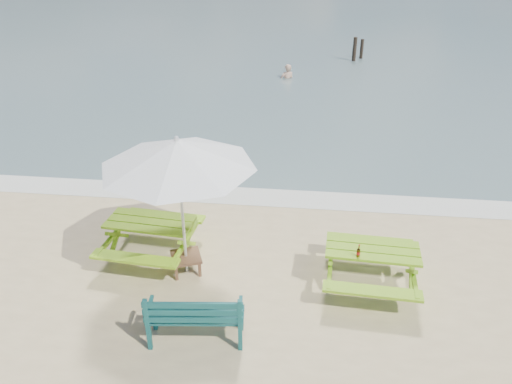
# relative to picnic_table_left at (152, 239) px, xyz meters

# --- Properties ---
(foam_strip) EXTENTS (22.00, 0.90, 0.01)m
(foam_strip) POSITION_rel_picnic_table_left_xyz_m (1.59, 2.68, -0.38)
(foam_strip) COLOR silver
(foam_strip) RESTS_ON ground
(picnic_table_left) EXTENTS (1.86, 2.03, 0.81)m
(picnic_table_left) POSITION_rel_picnic_table_left_xyz_m (0.00, 0.00, 0.00)
(picnic_table_left) COLOR #83B71B
(picnic_table_left) RESTS_ON ground
(picnic_table_right) EXTENTS (1.78, 1.96, 0.80)m
(picnic_table_right) POSITION_rel_picnic_table_left_xyz_m (4.27, -0.46, -0.01)
(picnic_table_right) COLOR #74A519
(picnic_table_right) RESTS_ON ground
(park_bench) EXTENTS (1.58, 0.67, 0.94)m
(park_bench) POSITION_rel_picnic_table_left_xyz_m (1.39, -2.19, -0.10)
(park_bench) COLOR #104545
(park_bench) RESTS_ON ground
(side_table) EXTENTS (0.72, 0.72, 0.36)m
(side_table) POSITION_rel_picnic_table_left_xyz_m (0.80, -0.44, -0.20)
(side_table) COLOR brown
(side_table) RESTS_ON ground
(patio_umbrella) EXTENTS (3.58, 3.58, 2.74)m
(patio_umbrella) POSITION_rel_picnic_table_left_xyz_m (0.80, -0.44, 2.10)
(patio_umbrella) COLOR silver
(patio_umbrella) RESTS_ON ground
(beer_bottle) EXTENTS (0.06, 0.06, 0.24)m
(beer_bottle) POSITION_rel_picnic_table_left_xyz_m (3.99, -0.73, 0.49)
(beer_bottle) COLOR brown
(beer_bottle) RESTS_ON picnic_table_right
(swimmer) EXTENTS (0.72, 0.61, 1.68)m
(swimmer) POSITION_rel_picnic_table_left_xyz_m (1.95, 13.73, -0.62)
(swimmer) COLOR tan
(swimmer) RESTS_ON ground
(mooring_pilings) EXTENTS (0.58, 0.78, 1.36)m
(mooring_pilings) POSITION_rel_picnic_table_left_xyz_m (5.20, 17.47, 0.05)
(mooring_pilings) COLOR black
(mooring_pilings) RESTS_ON ground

